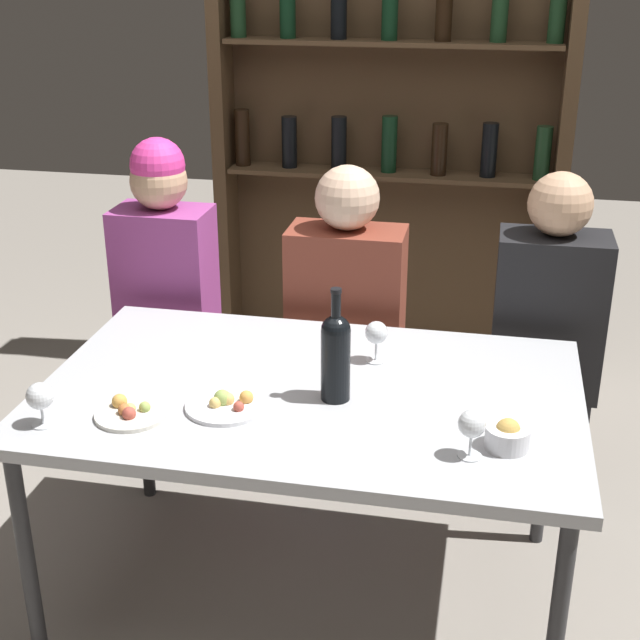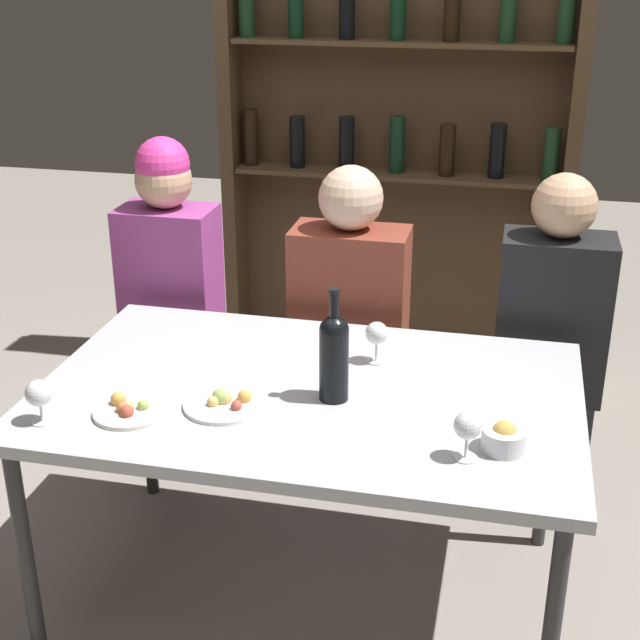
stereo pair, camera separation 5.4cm
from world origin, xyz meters
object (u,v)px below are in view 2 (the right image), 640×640
food_plate_1 (225,403)px  snack_bowl (504,438)px  seated_person_right (548,357)px  wine_glass_0 (377,334)px  wine_glass_2 (39,394)px  wine_glass_1 (468,427)px  seated_person_left (173,310)px  seated_person_center (349,341)px  food_plate_0 (129,410)px  wine_bottle (334,353)px

food_plate_1 → snack_bowl: snack_bowl is taller
seated_person_right → wine_glass_0: bearing=-138.7°
seated_person_right → snack_bowl: bearing=-98.4°
wine_glass_0 → snack_bowl: (0.39, -0.43, -0.06)m
wine_glass_2 → food_plate_1: wine_glass_2 is taller
wine_glass_1 → seated_person_left: size_ratio=0.10×
snack_bowl → seated_person_center: (-0.56, 0.89, -0.18)m
seated_person_left → seated_person_center: bearing=0.0°
wine_glass_1 → food_plate_0: size_ratio=0.65×
wine_glass_2 → seated_person_center: 1.21m
wine_glass_0 → wine_glass_1: 0.58m
seated_person_center → food_plate_0: bearing=-114.7°
wine_glass_0 → wine_glass_1: wine_glass_0 is taller
food_plate_1 → snack_bowl: size_ratio=1.98×
wine_glass_1 → food_plate_1: 0.67m
wine_bottle → seated_person_center: seated_person_center is taller
wine_glass_1 → seated_person_right: size_ratio=0.10×
food_plate_1 → seated_person_center: 0.86m
wine_glass_0 → snack_bowl: wine_glass_0 is taller
snack_bowl → seated_person_left: (-1.23, 0.89, -0.13)m
wine_glass_1 → snack_bowl: 0.12m
food_plate_1 → food_plate_0: bearing=-158.8°
wine_glass_2 → seated_person_right: size_ratio=0.10×
snack_bowl → seated_person_left: 1.52m
wine_glass_0 → seated_person_center: bearing=110.4°
wine_glass_0 → wine_glass_2: size_ratio=1.06×
wine_bottle → seated_person_left: size_ratio=0.26×
wine_bottle → wine_glass_2: size_ratio=2.68×
food_plate_0 → snack_bowl: 0.98m
food_plate_1 → seated_person_right: bearing=43.4°
seated_person_left → wine_glass_1: bearing=-39.8°
food_plate_1 → seated_person_center: size_ratio=0.18×
wine_glass_2 → seated_person_center: (0.63, 1.01, -0.23)m
food_plate_1 → seated_person_left: seated_person_left is taller
wine_glass_0 → wine_glass_2: (-0.80, -0.55, -0.01)m
wine_bottle → wine_glass_1: bearing=-31.6°
wine_glass_0 → snack_bowl: bearing=-47.7°
wine_glass_0 → wine_glass_2: wine_glass_0 is taller
food_plate_0 → food_plate_1: bearing=21.2°
wine_glass_1 → food_plate_0: bearing=178.2°
food_plate_0 → seated_person_right: 1.45m
wine_glass_0 → wine_glass_1: size_ratio=1.02×
snack_bowl → seated_person_right: size_ratio=0.09×
wine_bottle → snack_bowl: size_ratio=2.92×
wine_bottle → food_plate_1: 0.32m
food_plate_1 → seated_person_right: (0.88, 0.83, -0.15)m
wine_bottle → seated_person_right: bearing=50.2°
snack_bowl → seated_person_center: bearing=122.3°
wine_glass_0 → seated_person_left: 0.97m
wine_glass_0 → food_plate_0: bearing=-142.1°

